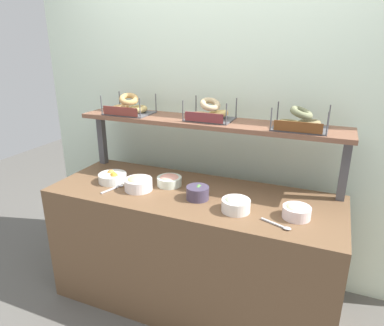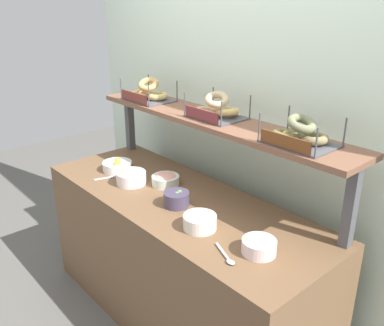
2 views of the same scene
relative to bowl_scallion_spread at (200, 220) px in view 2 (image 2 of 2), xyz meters
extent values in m
plane|color=#595651|center=(-0.33, 0.13, -0.90)|extent=(8.00, 8.00, 0.00)
cube|color=silver|center=(-0.33, 0.68, 0.30)|extent=(3.10, 0.06, 2.40)
cube|color=brown|center=(-0.33, 0.13, -0.47)|extent=(1.90, 0.70, 0.85)
cube|color=#4C4C51|center=(-1.22, 0.40, 0.15)|extent=(0.05, 0.05, 0.40)
cube|color=#4C4C51|center=(0.56, 0.40, 0.15)|extent=(0.05, 0.05, 0.40)
cube|color=brown|center=(-0.33, 0.40, 0.37)|extent=(1.86, 0.32, 0.03)
cylinder|color=white|center=(0.00, 0.00, -0.01)|extent=(0.17, 0.17, 0.07)
ellipsoid|color=beige|center=(0.00, 0.00, 0.02)|extent=(0.13, 0.13, 0.05)
cylinder|color=silver|center=(-0.53, 0.19, -0.02)|extent=(0.17, 0.17, 0.06)
ellipsoid|color=#F0A48F|center=(-0.53, 0.19, 0.01)|extent=(0.13, 0.13, 0.04)
cylinder|color=silver|center=(-0.68, 0.05, -0.01)|extent=(0.18, 0.18, 0.08)
ellipsoid|color=#F4E690|center=(-0.68, 0.05, 0.03)|extent=(0.14, 0.14, 0.05)
cylinder|color=silver|center=(0.34, 0.05, -0.01)|extent=(0.16, 0.16, 0.07)
ellipsoid|color=beige|center=(0.34, 0.05, 0.02)|extent=(0.12, 0.12, 0.05)
cylinder|color=#453C54|center=(-0.27, 0.07, 0.00)|extent=(0.14, 0.14, 0.08)
sphere|color=#559946|center=(-0.26, 0.07, 0.02)|extent=(0.03, 0.03, 0.03)
sphere|color=#5F9F45|center=(-0.27, 0.10, 0.02)|extent=(0.03, 0.03, 0.03)
sphere|color=#579943|center=(-0.26, 0.09, 0.02)|extent=(0.03, 0.03, 0.03)
cylinder|color=white|center=(-0.92, 0.09, -0.02)|extent=(0.20, 0.20, 0.06)
sphere|color=orange|center=(-0.89, 0.07, 0.01)|extent=(0.05, 0.05, 0.05)
sphere|color=gold|center=(-0.91, 0.09, 0.01)|extent=(0.05, 0.05, 0.05)
sphere|color=#E68F41|center=(-0.95, 0.12, 0.01)|extent=(0.05, 0.05, 0.05)
cube|color=#B7B7BC|center=(-0.85, -0.04, -0.04)|extent=(0.05, 0.14, 0.01)
ellipsoid|color=#B7B7BC|center=(-0.82, 0.04, -0.04)|extent=(0.04, 0.03, 0.01)
cube|color=#B7B7BC|center=(0.22, -0.07, -0.04)|extent=(0.13, 0.06, 0.01)
ellipsoid|color=#B7B7BC|center=(0.31, -0.10, -0.04)|extent=(0.04, 0.03, 0.01)
cube|color=#4C4C51|center=(-0.94, 0.39, 0.39)|extent=(0.33, 0.24, 0.01)
cylinder|color=#4C4C51|center=(-1.10, 0.27, 0.45)|extent=(0.01, 0.01, 0.14)
cylinder|color=#4C4C51|center=(-0.78, 0.27, 0.45)|extent=(0.01, 0.01, 0.14)
cylinder|color=#4C4C51|center=(-1.10, 0.50, 0.45)|extent=(0.01, 0.01, 0.14)
cylinder|color=#4C4C51|center=(-0.78, 0.50, 0.45)|extent=(0.01, 0.01, 0.14)
cube|color=brown|center=(-0.94, 0.27, 0.42)|extent=(0.28, 0.01, 0.06)
torus|color=tan|center=(-1.00, 0.36, 0.42)|extent=(0.15, 0.15, 0.06)
torus|color=tan|center=(-0.89, 0.42, 0.42)|extent=(0.20, 0.20, 0.05)
torus|color=tan|center=(-0.94, 0.39, 0.49)|extent=(0.20, 0.20, 0.09)
cube|color=#4C4C51|center=(-0.32, 0.42, 0.39)|extent=(0.31, 0.24, 0.01)
cylinder|color=#4C4C51|center=(-0.47, 0.30, 0.45)|extent=(0.01, 0.01, 0.14)
cylinder|color=#4C4C51|center=(-0.17, 0.30, 0.45)|extent=(0.01, 0.01, 0.14)
cylinder|color=#4C4C51|center=(-0.47, 0.53, 0.45)|extent=(0.01, 0.01, 0.14)
cylinder|color=#4C4C51|center=(-0.17, 0.53, 0.45)|extent=(0.01, 0.01, 0.14)
cube|color=maroon|center=(-0.32, 0.30, 0.42)|extent=(0.26, 0.01, 0.06)
torus|color=tan|center=(-0.37, 0.39, 0.42)|extent=(0.15, 0.15, 0.05)
torus|color=#D9B365|center=(-0.27, 0.45, 0.42)|extent=(0.18, 0.18, 0.06)
torus|color=tan|center=(-0.32, 0.42, 0.49)|extent=(0.20, 0.20, 0.09)
cube|color=#4C4C51|center=(0.28, 0.39, 0.39)|extent=(0.32, 0.24, 0.01)
cylinder|color=#4C4C51|center=(0.12, 0.27, 0.45)|extent=(0.01, 0.01, 0.14)
cylinder|color=#4C4C51|center=(0.43, 0.27, 0.45)|extent=(0.01, 0.01, 0.14)
cylinder|color=#4C4C51|center=(0.12, 0.50, 0.45)|extent=(0.01, 0.01, 0.14)
cylinder|color=#4C4C51|center=(0.43, 0.50, 0.45)|extent=(0.01, 0.01, 0.14)
cube|color=brown|center=(0.28, 0.27, 0.42)|extent=(0.28, 0.01, 0.06)
torus|color=olive|center=(0.22, 0.36, 0.42)|extent=(0.19, 0.19, 0.06)
torus|color=olive|center=(0.32, 0.42, 0.42)|extent=(0.19, 0.19, 0.05)
torus|color=#707451|center=(0.28, 0.39, 0.49)|extent=(0.16, 0.16, 0.08)
camera|label=1|loc=(0.46, -1.77, 0.90)|focal=32.35mm
camera|label=2|loc=(1.34, -1.23, 1.03)|focal=38.92mm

